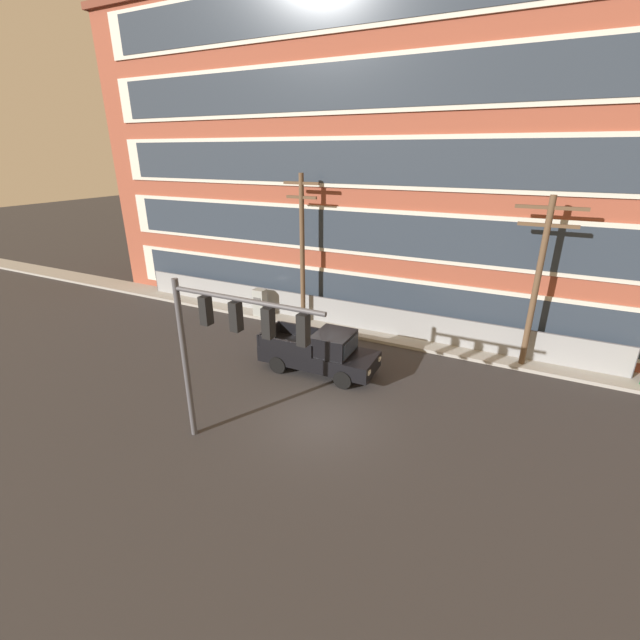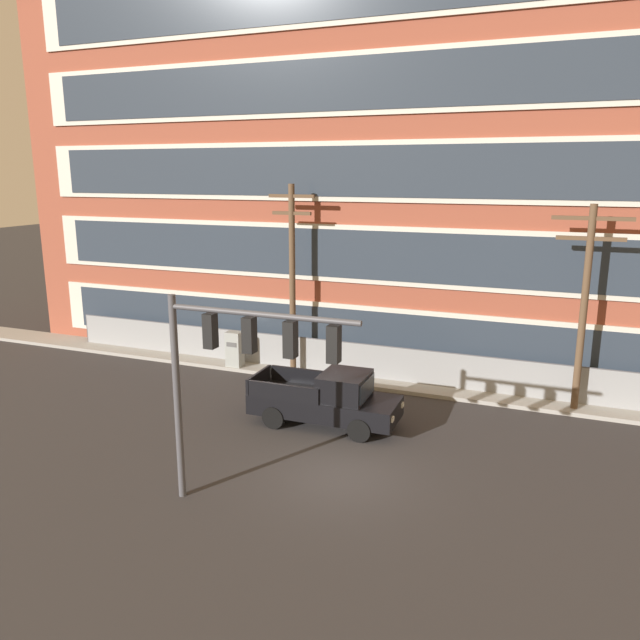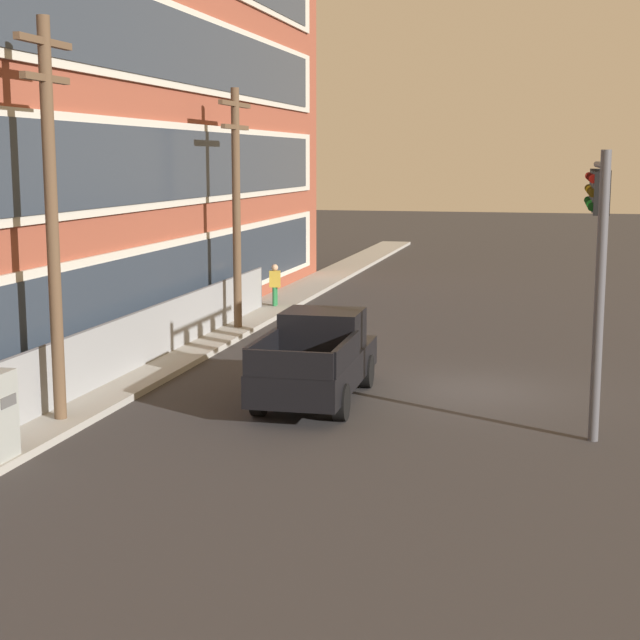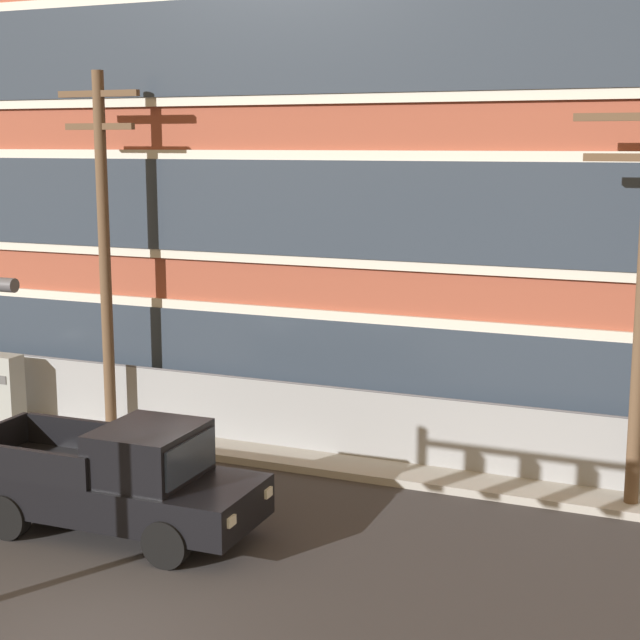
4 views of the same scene
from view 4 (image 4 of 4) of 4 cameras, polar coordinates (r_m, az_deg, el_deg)
The scene contains 6 objects.
sidewalk_building_side at distance 21.18m, azimuth 0.05°, elevation -8.00°, with size 80.00×1.85×0.16m, color #9E9B93.
brick_mill_building at distance 24.49m, azimuth 6.70°, elevation 15.09°, with size 42.87×8.52×17.58m.
chain_link_fence at distance 22.47m, azimuth -7.18°, elevation -5.00°, with size 27.80×0.06×1.63m.
pickup_truck_black at distance 17.51m, azimuth -11.58°, elevation -9.20°, with size 5.31×2.15×1.99m.
utility_pole_near_corner at distance 22.43m, azimuth -12.45°, elevation 4.41°, with size 2.04×0.26×8.27m.
electrical_cabinet at distance 24.56m, azimuth -17.77°, elevation -3.97°, with size 0.70×0.56×1.76m.
Camera 4 is at (7.85, -10.12, 6.73)m, focal length 55.00 mm.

